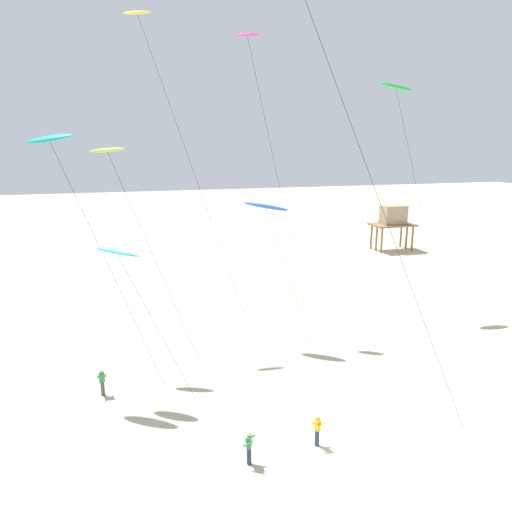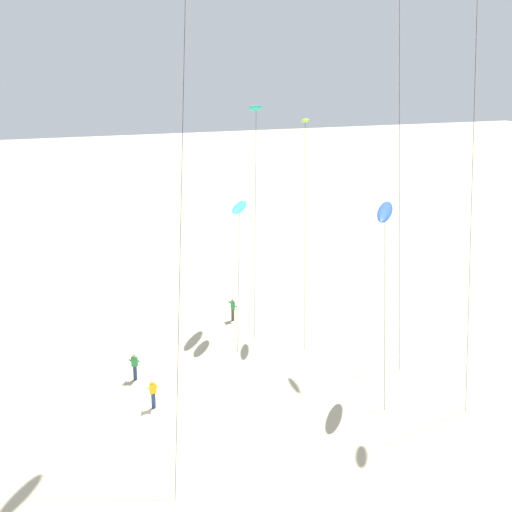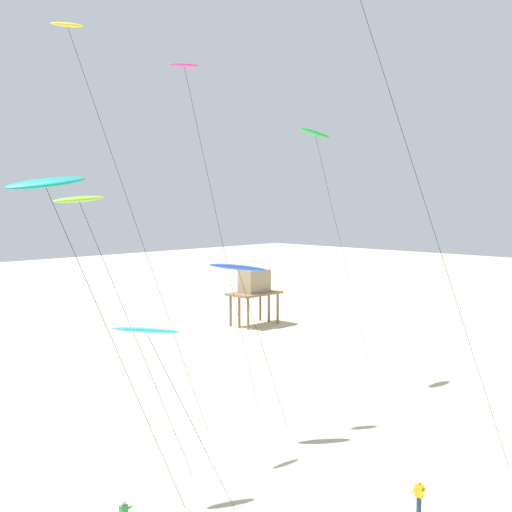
# 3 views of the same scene
# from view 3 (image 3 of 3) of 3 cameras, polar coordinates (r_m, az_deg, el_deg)

# --- Properties ---
(ground_plane) EXTENTS (260.00, 260.00, 0.00)m
(ground_plane) POSITION_cam_3_polar(r_m,az_deg,el_deg) (33.28, 16.81, -20.30)
(ground_plane) COLOR beige
(kite_blue) EXTENTS (4.73, 2.64, 10.55)m
(kite_blue) POSITION_cam_3_polar(r_m,az_deg,el_deg) (38.29, -1.55, -1.05)
(kite_blue) COLOR blue
(kite_blue) RESTS_ON ground
(kite_cyan) EXTENTS (5.14, 2.50, 8.92)m
(kite_cyan) POSITION_cam_3_polar(r_m,az_deg,el_deg) (28.26, -9.42, -6.46)
(kite_cyan) COLOR #33BFE0
(kite_cyan) RESTS_ON ground
(kite_magenta) EXTENTS (5.68, 2.51, 22.40)m
(kite_magenta) POSITION_cam_3_polar(r_m,az_deg,el_deg) (42.23, -6.02, 15.22)
(kite_magenta) COLOR #D8339E
(kite_magenta) RESTS_ON ground
(kite_teal) EXTENTS (6.96, 3.26, 15.19)m
(kite_teal) POSITION_cam_3_polar(r_m,az_deg,el_deg) (27.98, -17.69, 5.85)
(kite_teal) COLOR teal
(kite_teal) RESTS_ON ground
(kite_yellow) EXTENTS (8.24, 3.06, 23.56)m
(kite_yellow) POSITION_cam_3_polar(r_m,az_deg,el_deg) (38.08, -15.55, 17.50)
(kite_yellow) COLOR yellow
(kite_yellow) RESTS_ON ground
(kite_lime) EXTENTS (6.26, 2.62, 14.33)m
(kite_lime) POSITION_cam_3_polar(r_m,az_deg,el_deg) (31.53, -14.92, 4.43)
(kite_lime) COLOR #8CD833
(kite_lime) RESTS_ON ground
(kite_green) EXTENTS (6.56, 2.63, 19.62)m
(kite_green) POSITION_cam_3_polar(r_m,az_deg,el_deg) (51.05, 5.17, 10.40)
(kite_green) COLOR green
(kite_green) RESTS_ON ground
(kite_flyer_nearest) EXTENTS (0.52, 0.55, 1.67)m
(kite_flyer_nearest) POSITION_cam_3_polar(r_m,az_deg,el_deg) (31.99, 13.91, -19.54)
(kite_flyer_nearest) COLOR navy
(kite_flyer_nearest) RESTS_ON ground
(stilt_house) EXTENTS (5.94, 3.44, 6.23)m
(stilt_house) POSITION_cam_3_polar(r_m,az_deg,el_deg) (73.78, -0.14, -2.57)
(stilt_house) COLOR #846647
(stilt_house) RESTS_ON ground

